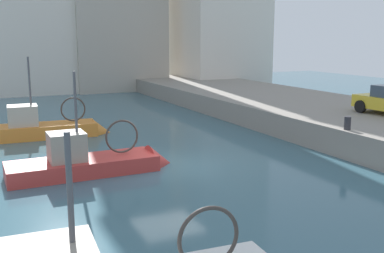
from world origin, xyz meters
The scene contains 6 objects.
water_surface centered at (0.00, 0.00, 0.00)m, with size 80.00×80.00×0.00m, color #386070.
quay_wall centered at (11.50, 0.00, 0.60)m, with size 9.00×56.00×1.20m, color gray.
fishing_boat_red centered at (-2.80, 0.35, 0.15)m, with size 6.24×2.05×4.62m.
fishing_boat_orange centered at (-3.25, 7.58, 0.17)m, with size 5.83×2.18×4.84m.
mooring_bollard_north centered at (7.35, -2.00, 1.48)m, with size 0.28×0.28×0.55m, color #2D2D33.
waterfront_building_west centered at (-1.83, 28.28, 6.27)m, with size 9.74×6.57×12.50m.
Camera 1 is at (-6.56, -16.22, 4.98)m, focal length 42.92 mm.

